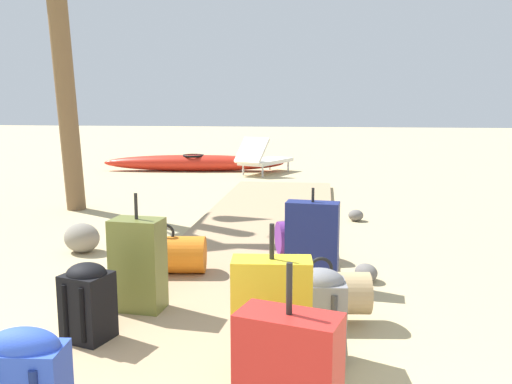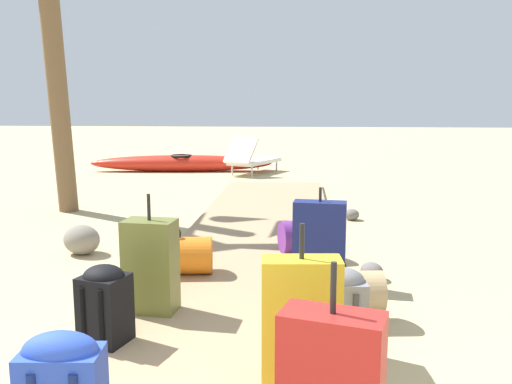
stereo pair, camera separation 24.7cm
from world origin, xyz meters
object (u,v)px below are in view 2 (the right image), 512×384
Objects in this scene: duffel_bag_tan at (334,291)px; suitcase_olive at (151,266)px; duffel_bag_purple at (305,236)px; lounge_chair at (252,159)px; suitcase_navy at (319,239)px; suitcase_yellow at (301,329)px; kayak at (182,163)px; backpack_black at (104,302)px; duffel_bag_orange at (172,255)px; backpack_grey at (339,306)px.

duffel_bag_tan is 1.29m from suitcase_olive.
lounge_chair is (-1.11, 6.43, 0.09)m from duffel_bag_purple.
suitcase_navy is 1.94m from suitcase_yellow.
duffel_bag_purple reaches higher than kayak.
duffel_bag_tan is 8.06m from lounge_chair.
duffel_bag_orange is at bearing 86.36° from backpack_black.
duffel_bag_purple is at bearing -68.05° from kayak.
duffel_bag_tan is (0.08, -0.80, -0.17)m from suitcase_navy.
suitcase_navy reaches higher than duffel_bag_tan.
duffel_bag_orange is (-1.32, 1.32, -0.10)m from backpack_grey.
duffel_bag_tan is (0.23, 1.13, -0.21)m from suitcase_yellow.
duffel_bag_purple is 0.13× the size of kayak.
backpack_black is (-1.21, -2.12, 0.09)m from duffel_bag_purple.
duffel_bag_orange is 0.86× the size of suitcase_olive.
duffel_bag_tan is at bearing 89.24° from backpack_grey.
backpack_black is at bearing -178.53° from backpack_grey.
suitcase_olive is at bearing -123.82° from duffel_bag_purple.
lounge_chair reaches higher than duffel_bag_tan.
duffel_bag_orange is 7.20m from lounge_chair.
duffel_bag_orange is at bearing 93.77° from suitcase_olive.
backpack_black reaches higher than duffel_bag_tan.
duffel_bag_tan is 1.42× the size of backpack_grey.
duffel_bag_orange is at bearing 150.58° from duffel_bag_tan.
duffel_bag_purple is at bearing 34.22° from duffel_bag_orange.
suitcase_olive is (-1.26, 0.48, 0.07)m from backpack_grey.
suitcase_navy is 1.52× the size of backpack_grey.
lounge_chair is at bearing -10.99° from kayak.
kayak is at bearing 111.95° from duffel_bag_purple.
kayak is at bearing 110.82° from suitcase_navy.
kayak is at bearing 99.64° from backpack_black.
duffel_bag_orange is (-1.09, 1.88, -0.20)m from suitcase_yellow.
backpack_grey reaches higher than kayak.
backpack_grey is at bearing -86.99° from suitcase_navy.
suitcase_yellow is at bearing -59.77° from duffel_bag_orange.
backpack_black is at bearing -133.37° from suitcase_navy.
backpack_black reaches higher than duffel_bag_orange.
lounge_chair is 0.40× the size of kayak.
backpack_black is 0.58× the size of suitcase_olive.
suitcase_olive is (-1.04, 1.04, -0.03)m from suitcase_yellow.
suitcase_olive is at bearing 159.00° from backpack_grey.
suitcase_yellow reaches higher than lounge_chair.
suitcase_navy is at bearing -69.18° from kayak.
duffel_bag_orange is 1.47× the size of backpack_black.
suitcase_navy reaches higher than lounge_chair.
duffel_bag_orange is (-1.24, -0.05, -0.16)m from suitcase_navy.
duffel_bag_orange reaches higher than kayak.
duffel_bag_orange is (-1.32, 0.75, 0.01)m from duffel_bag_tan.
backpack_black is at bearing -119.77° from duffel_bag_purple.
backpack_grey is 1.87m from duffel_bag_orange.
suitcase_navy is 1.49m from suitcase_olive.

